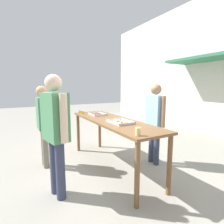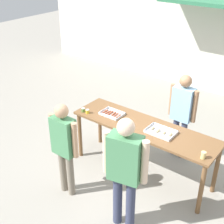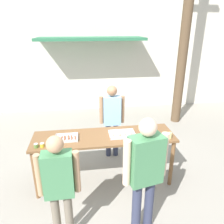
{
  "view_description": "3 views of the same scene",
  "coord_description": "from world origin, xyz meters",
  "px_view_note": "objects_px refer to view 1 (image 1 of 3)",
  "views": [
    {
      "loc": [
        2.85,
        -1.59,
        1.58
      ],
      "look_at": [
        0.0,
        0.0,
        1.1
      ],
      "focal_mm": 28.0,
      "sensor_mm": 36.0,
      "label": 1
    },
    {
      "loc": [
        2.23,
        -3.77,
        3.58
      ],
      "look_at": [
        -0.65,
        -0.01,
        1.0
      ],
      "focal_mm": 50.0,
      "sensor_mm": 36.0,
      "label": 2
    },
    {
      "loc": [
        -0.35,
        -3.4,
        2.76
      ],
      "look_at": [
        0.26,
        0.84,
        1.06
      ],
      "focal_mm": 35.0,
      "sensor_mm": 36.0,
      "label": 3
    }
  ],
  "objects_px": {
    "food_tray_sausages": "(97,114)",
    "beer_cup": "(138,132)",
    "person_customer_with_cup": "(55,126)",
    "food_tray_buns": "(120,122)",
    "person_server_behind_table": "(155,116)",
    "condiment_jar_ketchup": "(82,112)",
    "person_customer_holding_hotdog": "(43,119)",
    "condiment_jar_mustard": "(81,112)"
  },
  "relations": [
    {
      "from": "food_tray_sausages",
      "to": "person_customer_holding_hotdog",
      "type": "bearing_deg",
      "value": -91.9
    },
    {
      "from": "food_tray_sausages",
      "to": "condiment_jar_mustard",
      "type": "bearing_deg",
      "value": -154.05
    },
    {
      "from": "person_server_behind_table",
      "to": "condiment_jar_ketchup",
      "type": "bearing_deg",
      "value": -138.17
    },
    {
      "from": "food_tray_sausages",
      "to": "beer_cup",
      "type": "bearing_deg",
      "value": -7.28
    },
    {
      "from": "food_tray_buns",
      "to": "person_customer_with_cup",
      "type": "xyz_separation_m",
      "value": [
        0.09,
        -1.11,
        0.07
      ]
    },
    {
      "from": "food_tray_sausages",
      "to": "person_server_behind_table",
      "type": "bearing_deg",
      "value": 43.22
    },
    {
      "from": "food_tray_buns",
      "to": "person_customer_with_cup",
      "type": "bearing_deg",
      "value": -85.27
    },
    {
      "from": "food_tray_sausages",
      "to": "person_customer_with_cup",
      "type": "distance_m",
      "value": 1.54
    },
    {
      "from": "beer_cup",
      "to": "person_customer_holding_hotdog",
      "type": "relative_size",
      "value": 0.07
    },
    {
      "from": "food_tray_buns",
      "to": "person_server_behind_table",
      "type": "xyz_separation_m",
      "value": [
        -0.06,
        0.86,
        0.02
      ]
    },
    {
      "from": "food_tray_sausages",
      "to": "beer_cup",
      "type": "xyz_separation_m",
      "value": [
        1.76,
        -0.22,
        0.04
      ]
    },
    {
      "from": "person_server_behind_table",
      "to": "person_customer_with_cup",
      "type": "bearing_deg",
      "value": -83.78
    },
    {
      "from": "condiment_jar_mustard",
      "to": "person_customer_holding_hotdog",
      "type": "height_order",
      "value": "person_customer_holding_hotdog"
    },
    {
      "from": "food_tray_sausages",
      "to": "person_customer_with_cup",
      "type": "xyz_separation_m",
      "value": [
        1.06,
        -1.11,
        0.07
      ]
    },
    {
      "from": "condiment_jar_mustard",
      "to": "condiment_jar_ketchup",
      "type": "height_order",
      "value": "same"
    },
    {
      "from": "person_customer_holding_hotdog",
      "to": "condiment_jar_mustard",
      "type": "bearing_deg",
      "value": -65.61
    },
    {
      "from": "food_tray_sausages",
      "to": "food_tray_buns",
      "type": "distance_m",
      "value": 0.97
    },
    {
      "from": "food_tray_sausages",
      "to": "person_server_behind_table",
      "type": "height_order",
      "value": "person_server_behind_table"
    },
    {
      "from": "food_tray_buns",
      "to": "condiment_jar_ketchup",
      "type": "bearing_deg",
      "value": -170.65
    },
    {
      "from": "condiment_jar_mustard",
      "to": "person_server_behind_table",
      "type": "bearing_deg",
      "value": 38.19
    },
    {
      "from": "food_tray_buns",
      "to": "beer_cup",
      "type": "bearing_deg",
      "value": -15.95
    },
    {
      "from": "condiment_jar_mustard",
      "to": "person_customer_holding_hotdog",
      "type": "bearing_deg",
      "value": -64.61
    },
    {
      "from": "person_customer_holding_hotdog",
      "to": "person_server_behind_table",
      "type": "bearing_deg",
      "value": -116.58
    },
    {
      "from": "condiment_jar_ketchup",
      "to": "person_customer_holding_hotdog",
      "type": "bearing_deg",
      "value": -69.85
    },
    {
      "from": "food_tray_buns",
      "to": "person_customer_with_cup",
      "type": "distance_m",
      "value": 1.12
    },
    {
      "from": "food_tray_buns",
      "to": "condiment_jar_ketchup",
      "type": "relative_size",
      "value": 6.44
    },
    {
      "from": "condiment_jar_ketchup",
      "to": "beer_cup",
      "type": "height_order",
      "value": "beer_cup"
    },
    {
      "from": "person_server_behind_table",
      "to": "person_customer_with_cup",
      "type": "relative_size",
      "value": 0.94
    },
    {
      "from": "food_tray_buns",
      "to": "person_customer_holding_hotdog",
      "type": "bearing_deg",
      "value": -131.86
    },
    {
      "from": "person_server_behind_table",
      "to": "person_customer_with_cup",
      "type": "height_order",
      "value": "person_customer_with_cup"
    },
    {
      "from": "person_customer_with_cup",
      "to": "person_customer_holding_hotdog",
      "type": "bearing_deg",
      "value": -11.77
    },
    {
      "from": "condiment_jar_mustard",
      "to": "beer_cup",
      "type": "bearing_deg",
      "value": 0.03
    },
    {
      "from": "food_tray_sausages",
      "to": "food_tray_buns",
      "type": "bearing_deg",
      "value": 0.03
    },
    {
      "from": "food_tray_sausages",
      "to": "person_server_behind_table",
      "type": "relative_size",
      "value": 0.24
    },
    {
      "from": "food_tray_sausages",
      "to": "person_customer_holding_hotdog",
      "type": "xyz_separation_m",
      "value": [
        -0.04,
        -1.12,
        -0.01
      ]
    },
    {
      "from": "food_tray_sausages",
      "to": "person_customer_with_cup",
      "type": "bearing_deg",
      "value": -46.3
    },
    {
      "from": "condiment_jar_mustard",
      "to": "person_server_behind_table",
      "type": "height_order",
      "value": "person_server_behind_table"
    },
    {
      "from": "condiment_jar_ketchup",
      "to": "food_tray_sausages",
      "type": "bearing_deg",
      "value": 30.79
    },
    {
      "from": "condiment_jar_ketchup",
      "to": "person_customer_holding_hotdog",
      "type": "distance_m",
      "value": 0.96
    },
    {
      "from": "food_tray_sausages",
      "to": "person_customer_with_cup",
      "type": "height_order",
      "value": "person_customer_with_cup"
    },
    {
      "from": "food_tray_sausages",
      "to": "condiment_jar_mustard",
      "type": "distance_m",
      "value": 0.52
    },
    {
      "from": "condiment_jar_mustard",
      "to": "food_tray_buns",
      "type": "bearing_deg",
      "value": 8.96
    }
  ]
}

